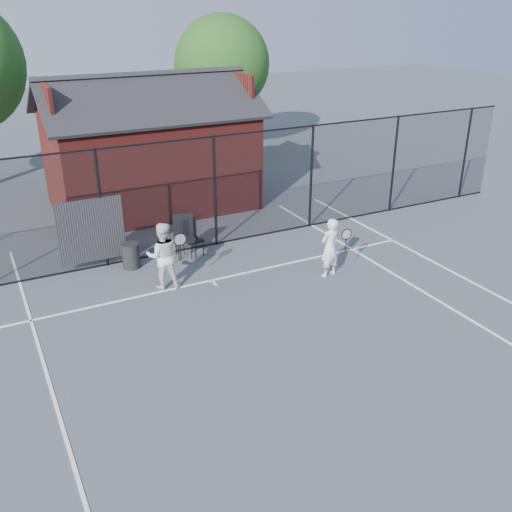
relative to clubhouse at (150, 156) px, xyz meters
name	(u,v)px	position (x,y,z in m)	size (l,w,h in m)	color
ground	(272,341)	(-0.50, -9.00, -1.61)	(80.00, 80.00, 0.00)	#4F545B
court_lines	(307,377)	(-0.50, -10.32, -1.60)	(11.02, 18.00, 0.01)	white
fence	(168,201)	(-0.80, -4.00, -0.16)	(22.04, 3.00, 3.00)	black
clubhouse	(150,156)	(0.00, 0.00, 0.00)	(6.50, 4.36, 4.19)	maroon
tree_right	(222,64)	(5.00, 5.50, 2.10)	(3.97, 3.97, 5.70)	black
player_front	(330,247)	(2.15, -7.03, -0.87)	(0.68, 0.53, 1.47)	white
player_back	(163,256)	(-1.59, -5.80, -0.81)	(0.93, 0.80, 1.59)	white
chair_left	(193,239)	(-0.32, -4.40, -1.15)	(0.44, 0.46, 0.92)	black
chair_right	(185,237)	(-0.54, -4.40, -1.06)	(0.53, 0.55, 1.09)	black
waste_bin	(131,256)	(-1.99, -4.40, -1.29)	(0.44, 0.44, 0.64)	#262626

